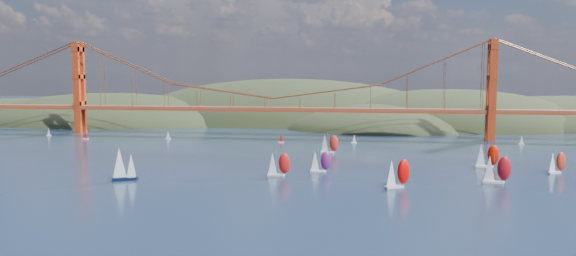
# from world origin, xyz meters

# --- Properties ---
(ground) EXTENTS (1200.00, 1200.00, 0.00)m
(ground) POSITION_xyz_m (0.00, 0.00, 0.00)
(ground) COLOR black
(ground) RESTS_ON ground
(headlands) EXTENTS (725.00, 225.00, 96.00)m
(headlands) POSITION_xyz_m (44.95, 278.29, -12.46)
(headlands) COLOR black
(headlands) RESTS_ON ground
(bridge) EXTENTS (552.00, 12.00, 55.00)m
(bridge) POSITION_xyz_m (-1.75, 180.00, 32.23)
(bridge) COLOR brown
(bridge) RESTS_ON ground
(sloop_navy) EXTENTS (8.79, 6.64, 12.85)m
(sloop_navy) POSITION_xyz_m (-29.95, 44.27, 5.67)
(sloop_navy) COLOR black
(sloop_navy) RESTS_ON ground
(racer_0) EXTENTS (8.41, 3.66, 9.54)m
(racer_0) POSITION_xyz_m (22.30, 60.30, 4.51)
(racer_0) COLOR silver
(racer_0) RESTS_ON ground
(racer_1) EXTENTS (9.16, 7.48, 10.49)m
(racer_1) POSITION_xyz_m (64.25, 46.13, 4.96)
(racer_1) COLOR silver
(racer_1) RESTS_ON ground
(racer_2) EXTENTS (9.25, 3.88, 10.54)m
(racer_2) POSITION_xyz_m (97.96, 58.42, 4.98)
(racer_2) COLOR silver
(racer_2) RESTS_ON ground
(racer_3) EXTENTS (8.95, 3.70, 10.24)m
(racer_3) POSITION_xyz_m (100.88, 89.73, 4.84)
(racer_3) COLOR silver
(racer_3) RESTS_ON ground
(racer_4) EXTENTS (7.95, 6.18, 9.02)m
(racer_4) POSITION_xyz_m (124.12, 80.63, 4.26)
(racer_4) COLOR silver
(racer_4) RESTS_ON ground
(racer_5) EXTENTS (8.40, 3.68, 9.54)m
(racer_5) POSITION_xyz_m (36.40, 118.49, 4.51)
(racer_5) COLOR silver
(racer_5) RESTS_ON ground
(racer_rwb) EXTENTS (7.76, 3.18, 8.91)m
(racer_rwb) POSITION_xyz_m (36.69, 70.36, 4.21)
(racer_rwb) COLOR silver
(racer_rwb) RESTS_ON ground
(distant_boat_1) EXTENTS (3.00, 2.00, 4.70)m
(distant_boat_1) POSITION_xyz_m (-129.89, 161.35, 2.41)
(distant_boat_1) COLOR silver
(distant_boat_1) RESTS_ON ground
(distant_boat_2) EXTENTS (3.00, 2.00, 4.70)m
(distant_boat_2) POSITION_xyz_m (-101.08, 150.40, 2.41)
(distant_boat_2) COLOR silver
(distant_boat_2) RESTS_ON ground
(distant_boat_3) EXTENTS (3.00, 2.00, 4.70)m
(distant_boat_3) POSITION_xyz_m (-55.81, 157.02, 2.41)
(distant_boat_3) COLOR silver
(distant_boat_3) RESTS_ON ground
(distant_boat_4) EXTENTS (3.00, 2.00, 4.70)m
(distant_boat_4) POSITION_xyz_m (132.35, 162.88, 2.41)
(distant_boat_4) COLOR silver
(distant_boat_4) RESTS_ON ground
(distant_boat_8) EXTENTS (3.00, 2.00, 4.70)m
(distant_boat_8) POSITION_xyz_m (46.86, 155.14, 2.41)
(distant_boat_8) COLOR silver
(distant_boat_8) RESTS_ON ground
(distant_boat_9) EXTENTS (3.00, 2.00, 4.70)m
(distant_boat_9) POSITION_xyz_m (8.48, 151.73, 2.41)
(distant_boat_9) COLOR silver
(distant_boat_9) RESTS_ON ground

